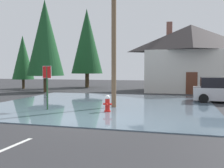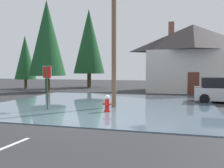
% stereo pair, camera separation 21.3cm
% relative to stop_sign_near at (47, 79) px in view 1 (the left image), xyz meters
% --- Properties ---
extents(ground_plane, '(80.00, 80.00, 0.10)m').
position_rel_stop_sign_near_xyz_m(ground_plane, '(2.43, -1.66, -1.80)').
color(ground_plane, '#2D2D30').
extents(flood_puddle, '(13.68, 13.07, 0.05)m').
position_rel_stop_sign_near_xyz_m(flood_puddle, '(2.30, 2.97, -1.72)').
color(flood_puddle, slate).
rests_on(flood_puddle, ground).
extents(lane_stop_bar, '(4.41, 0.59, 0.01)m').
position_rel_stop_sign_near_xyz_m(lane_stop_bar, '(1.64, -2.79, -1.74)').
color(lane_stop_bar, silver).
rests_on(lane_stop_bar, ground).
extents(stop_sign_near, '(0.65, 0.24, 2.46)m').
position_rel_stop_sign_near_xyz_m(stop_sign_near, '(0.00, 0.00, 0.00)').
color(stop_sign_near, '#1E4C28').
rests_on(stop_sign_near, ground).
extents(fire_hydrant, '(0.47, 0.40, 0.93)m').
position_rel_stop_sign_near_xyz_m(fire_hydrant, '(3.41, 0.18, -1.29)').
color(fire_hydrant, red).
rests_on(fire_hydrant, ground).
extents(utility_pole, '(1.60, 0.28, 7.88)m').
position_rel_stop_sign_near_xyz_m(utility_pole, '(3.32, 1.86, 2.37)').
color(utility_pole, brown).
rests_on(utility_pole, ground).
extents(house, '(9.35, 6.54, 7.26)m').
position_rel_stop_sign_near_xyz_m(house, '(8.05, 14.55, 1.75)').
color(house, beige).
rests_on(house, ground).
extents(parked_car, '(4.07, 2.17, 1.72)m').
position_rel_stop_sign_near_xyz_m(parked_car, '(9.91, 6.17, -0.93)').
color(parked_car, silver).
rests_on(parked_car, ground).
extents(pine_tree_tall_left, '(3.63, 3.63, 9.08)m').
position_rel_stop_sign_near_xyz_m(pine_tree_tall_left, '(-5.83, 10.26, 3.59)').
color(pine_tree_tall_left, '#4C3823').
rests_on(pine_tree_tall_left, ground).
extents(pine_tree_mid_left, '(3.86, 3.86, 9.65)m').
position_rel_stop_sign_near_xyz_m(pine_tree_mid_left, '(-4.11, 17.39, 3.93)').
color(pine_tree_mid_left, '#4C3823').
rests_on(pine_tree_mid_left, ground).
extents(pine_tree_far_center, '(2.45, 2.45, 6.12)m').
position_rel_stop_sign_near_xyz_m(pine_tree_far_center, '(-10.46, 13.38, 1.86)').
color(pine_tree_far_center, '#4C3823').
rests_on(pine_tree_far_center, ground).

